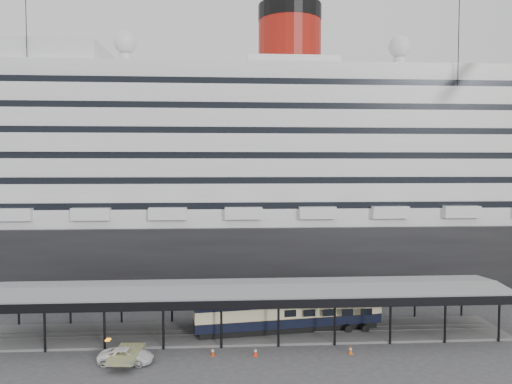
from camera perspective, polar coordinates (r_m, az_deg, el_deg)
ground at (r=51.92m, az=-0.64°, el=-17.65°), size 200.00×200.00×0.00m
cruise_ship at (r=80.56m, az=-1.81°, el=3.03°), size 130.00×30.00×43.90m
platform_canopy at (r=55.90m, az=-0.91°, el=-13.58°), size 56.00×9.18×5.30m
port_truck at (r=50.10m, az=-14.62°, el=-17.68°), size 5.19×2.71×1.39m
pullman_carriage at (r=56.24m, az=3.75°, el=-13.35°), size 20.87×5.52×20.32m
traffic_cone_left at (r=50.64m, az=-4.96°, el=-17.71°), size 0.52×0.52×0.82m
traffic_cone_mid at (r=50.41m, az=-0.05°, el=-17.78°), size 0.56×0.56×0.85m
traffic_cone_right at (r=51.76m, az=10.76°, el=-17.29°), size 0.49×0.49×0.81m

